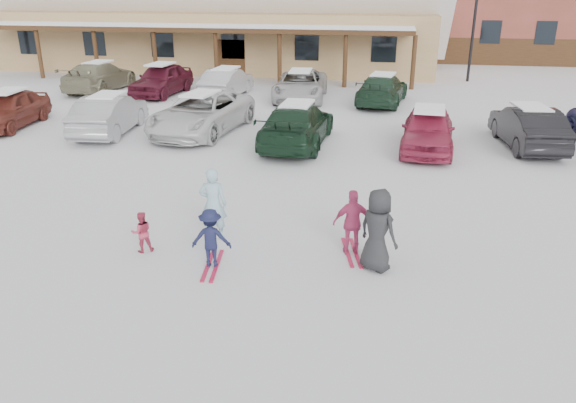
% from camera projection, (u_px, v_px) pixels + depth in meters
% --- Properties ---
extents(ground, '(160.00, 160.00, 0.00)m').
position_uv_depth(ground, '(266.00, 263.00, 11.61)').
color(ground, white).
rests_on(ground, ground).
extents(day_lodge, '(29.12, 12.50, 10.38)m').
position_uv_depth(day_lodge, '(219.00, 5.00, 37.21)').
color(day_lodge, tan).
rests_on(day_lodge, ground).
extents(lamp_post, '(0.50, 0.25, 5.93)m').
position_uv_depth(lamp_post, '(474.00, 20.00, 31.24)').
color(lamp_post, black).
rests_on(lamp_post, ground).
extents(adult_skier, '(0.65, 0.46, 1.67)m').
position_uv_depth(adult_skier, '(213.00, 204.00, 12.43)').
color(adult_skier, '#97C0D0').
rests_on(adult_skier, ground).
extents(toddler_red, '(0.56, 0.52, 0.91)m').
position_uv_depth(toddler_red, '(142.00, 232.00, 11.95)').
color(toddler_red, '#B83651').
rests_on(toddler_red, ground).
extents(child_navy, '(0.86, 0.56, 1.25)m').
position_uv_depth(child_navy, '(211.00, 238.00, 11.26)').
color(child_navy, '#151939').
rests_on(child_navy, ground).
extents(skis_child_navy, '(0.37, 1.41, 0.03)m').
position_uv_depth(skis_child_navy, '(212.00, 265.00, 11.49)').
color(skis_child_navy, '#B4193E').
rests_on(skis_child_navy, ground).
extents(child_magenta, '(0.90, 0.53, 1.44)m').
position_uv_depth(child_magenta, '(353.00, 222.00, 11.77)').
color(child_magenta, '#C63E71').
rests_on(child_magenta, ground).
extents(skis_child_magenta, '(0.50, 1.41, 0.03)m').
position_uv_depth(skis_child_magenta, '(352.00, 252.00, 12.03)').
color(skis_child_magenta, '#B4193E').
rests_on(skis_child_magenta, ground).
extents(bystander_dark, '(1.00, 0.92, 1.71)m').
position_uv_depth(bystander_dark, '(378.00, 230.00, 11.07)').
color(bystander_dark, '#262629').
rests_on(bystander_dark, ground).
extents(parked_car_0, '(2.06, 4.35, 1.44)m').
position_uv_depth(parked_car_0, '(9.00, 109.00, 22.12)').
color(parked_car_0, maroon).
rests_on(parked_car_0, ground).
extents(parked_car_1, '(1.96, 4.60, 1.47)m').
position_uv_depth(parked_car_1, '(109.00, 114.00, 21.19)').
color(parked_car_1, '#9C9DA1').
rests_on(parked_car_1, ground).
extents(parked_car_2, '(3.27, 5.75, 1.51)m').
position_uv_depth(parked_car_2, '(202.00, 113.00, 21.27)').
color(parked_car_2, silver).
rests_on(parked_car_2, ground).
extents(parked_car_3, '(2.28, 5.17, 1.48)m').
position_uv_depth(parked_car_3, '(297.00, 125.00, 19.66)').
color(parked_car_3, '#16301F').
rests_on(parked_car_3, ground).
extents(parked_car_4, '(2.04, 4.37, 1.45)m').
position_uv_depth(parked_car_4, '(428.00, 130.00, 19.04)').
color(parked_car_4, '#A92B4C').
rests_on(parked_car_4, ground).
extents(parked_car_5, '(1.98, 4.51, 1.44)m').
position_uv_depth(parked_car_5, '(528.00, 127.00, 19.39)').
color(parked_car_5, black).
rests_on(parked_car_5, ground).
extents(parked_car_7, '(2.26, 5.21, 1.49)m').
position_uv_depth(parked_car_7, '(100.00, 76.00, 29.42)').
color(parked_car_7, gray).
rests_on(parked_car_7, ground).
extents(parked_car_8, '(2.22, 4.69, 1.55)m').
position_uv_depth(parked_car_8, '(161.00, 79.00, 28.39)').
color(parked_car_8, '#591628').
rests_on(parked_car_8, ground).
extents(parked_car_9, '(1.80, 4.38, 1.41)m').
position_uv_depth(parked_car_9, '(227.00, 83.00, 27.92)').
color(parked_car_9, '#AEAEB3').
rests_on(parked_car_9, ground).
extents(parked_car_10, '(2.56, 5.18, 1.41)m').
position_uv_depth(parked_car_10, '(300.00, 85.00, 27.19)').
color(parked_car_10, '#BEBEBE').
rests_on(parked_car_10, ground).
extents(parked_car_11, '(2.61, 5.00, 1.39)m').
position_uv_depth(parked_car_11, '(382.00, 89.00, 26.27)').
color(parked_car_11, '#1F3C29').
rests_on(parked_car_11, ground).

